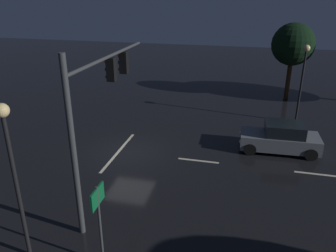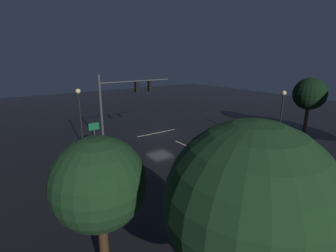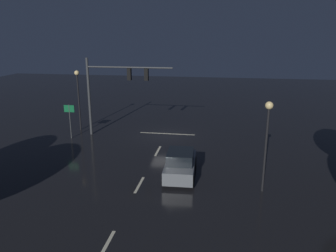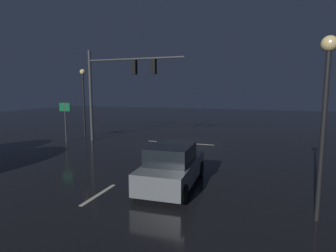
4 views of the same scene
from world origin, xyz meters
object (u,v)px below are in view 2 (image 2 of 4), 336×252
object	(u,v)px
street_lamp_left_kerb	(282,108)
street_lamp_right_kerb	(80,108)
tree_right_far	(99,184)
tree_left_far	(310,94)
route_sign	(94,132)
tree_right_near	(250,205)
traffic_signal_assembly	(124,96)
car_approaching	(233,144)

from	to	relation	value
street_lamp_left_kerb	street_lamp_right_kerb	world-z (taller)	street_lamp_right_kerb
street_lamp_right_kerb	tree_right_far	xyz separation A→B (m)	(3.77, 14.74, 0.06)
street_lamp_left_kerb	tree_left_far	xyz separation A→B (m)	(-5.47, -0.26, 0.80)
street_lamp_left_kerb	route_sign	bearing A→B (deg)	-26.66
street_lamp_left_kerb	tree_left_far	world-z (taller)	tree_left_far
tree_right_near	tree_right_far	size ratio (longest dim) A/B	1.20
traffic_signal_assembly	street_lamp_left_kerb	bearing A→B (deg)	142.00
traffic_signal_assembly	street_lamp_left_kerb	size ratio (longest dim) A/B	1.41
route_sign	tree_right_near	world-z (taller)	tree_right_near
traffic_signal_assembly	route_sign	size ratio (longest dim) A/B	2.51
street_lamp_right_kerb	traffic_signal_assembly	bearing A→B (deg)	162.71
traffic_signal_assembly	route_sign	bearing A→B (deg)	21.55
tree_left_far	route_sign	bearing A→B (deg)	-19.63
street_lamp_left_kerb	street_lamp_right_kerb	distance (m)	18.57
street_lamp_left_kerb	tree_right_near	xyz separation A→B (m)	(16.81, 8.98, 0.79)
car_approaching	tree_right_far	world-z (taller)	tree_right_far
traffic_signal_assembly	car_approaching	world-z (taller)	traffic_signal_assembly
tree_right_near	tree_left_far	xyz separation A→B (m)	(-22.28, -9.24, 0.02)
street_lamp_right_kerb	route_sign	xyz separation A→B (m)	(-0.27, 2.63, -1.69)
tree_right_near	tree_left_far	bearing A→B (deg)	-157.48
tree_right_far	street_lamp_right_kerb	bearing A→B (deg)	-104.35
street_lamp_right_kerb	route_sign	world-z (taller)	street_lamp_right_kerb
route_sign	tree_right_near	distance (m)	16.85
car_approaching	street_lamp_right_kerb	distance (m)	14.10
tree_right_near	tree_left_far	world-z (taller)	tree_right_near
route_sign	tree_right_far	size ratio (longest dim) A/B	0.53
street_lamp_left_kerb	route_sign	world-z (taller)	street_lamp_left_kerb
tree_right_far	car_approaching	bearing A→B (deg)	-157.73
car_approaching	tree_left_far	xyz separation A→B (m)	(-10.42, 1.13, 3.69)
route_sign	tree_left_far	size ratio (longest dim) A/B	0.48
street_lamp_right_kerb	tree_right_far	distance (m)	15.21
tree_right_far	tree_left_far	bearing A→B (deg)	-169.17
traffic_signal_assembly	street_lamp_right_kerb	xyz separation A→B (m)	(3.88, -1.21, -0.83)
car_approaching	street_lamp_left_kerb	world-z (taller)	street_lamp_left_kerb
traffic_signal_assembly	car_approaching	xyz separation A→B (m)	(-6.65, 7.68, -3.86)
traffic_signal_assembly	tree_right_near	world-z (taller)	same
tree_right_near	traffic_signal_assembly	bearing A→B (deg)	-106.12
route_sign	tree_left_far	world-z (taller)	tree_left_far
traffic_signal_assembly	street_lamp_right_kerb	size ratio (longest dim) A/B	1.35
tree_right_near	tree_right_far	xyz separation A→B (m)	(2.44, -4.51, -0.57)
traffic_signal_assembly	tree_right_near	bearing A→B (deg)	73.88
tree_left_far	car_approaching	bearing A→B (deg)	-6.17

